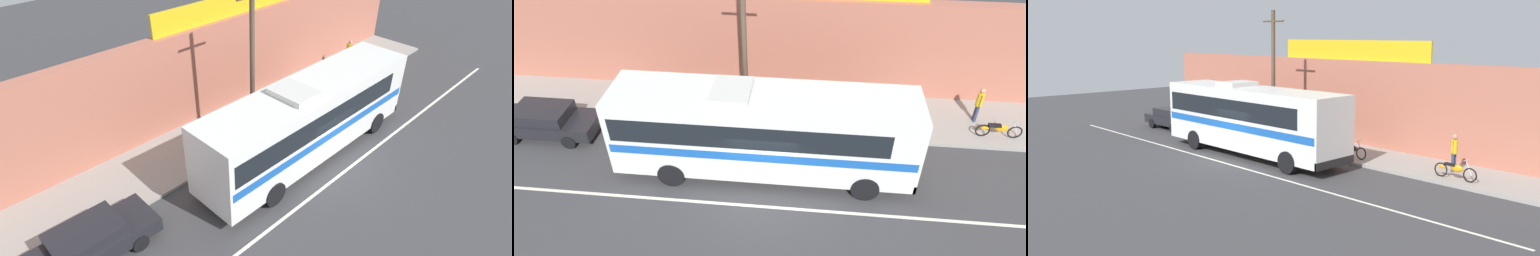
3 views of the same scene
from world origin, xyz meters
The scene contains 11 objects.
ground_plane centered at (0.00, 0.00, 0.00)m, with size 70.00×70.00×0.00m, color #3A3A3D.
sidewalk_slab centered at (0.00, 5.20, 0.07)m, with size 30.00×3.60×0.14m, color gray.
storefront_facade centered at (0.00, 7.35, 2.40)m, with size 30.00×0.70×4.80m, color #B26651.
storefront_billboard centered at (1.44, 7.35, 5.35)m, with size 10.12×0.12×1.10m, color gold.
road_center_stripe centered at (0.00, -0.80, 0.00)m, with size 30.00×0.14×0.01m, color silver.
intercity_bus centered at (-0.14, 1.22, 2.07)m, with size 11.40×2.67×3.78m.
parked_car centered at (-9.73, 2.57, 0.74)m, with size 4.44×1.88×1.37m.
utility_pole centered at (-1.09, 3.70, 3.96)m, with size 1.60×0.22×7.38m.
motorcycle_orange centered at (9.74, 4.16, 0.57)m, with size 1.96×0.56×0.94m.
motorcycle_green centered at (4.14, 4.11, 0.57)m, with size 1.88×0.56×0.94m.
pedestrian_far_left centered at (9.07, 5.30, 1.13)m, with size 0.30×0.48×1.70m.
Camera 3 is at (20.40, -16.12, 6.21)m, focal length 37.05 mm.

